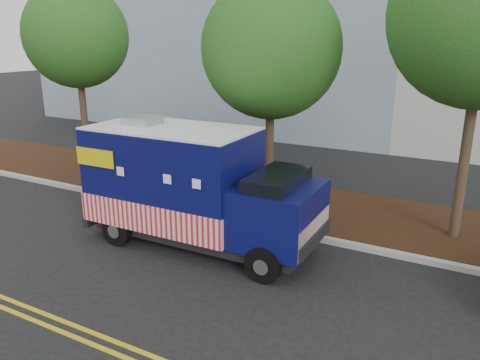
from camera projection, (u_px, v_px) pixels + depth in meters
The scene contains 9 objects.
ground at pixel (217, 243), 12.34m from camera, with size 120.00×120.00×0.00m, color black.
curb at pixel (242, 223), 13.50m from camera, with size 120.00×0.18×0.15m, color #9E9E99.
mulch_strip at pixel (273, 201), 15.26m from camera, with size 120.00×4.00×0.15m, color black.
centerline_near at pixel (92, 332), 8.60m from camera, with size 120.00×0.10×0.01m, color gold.
centerline_far at pixel (82, 340), 8.39m from camera, with size 120.00×0.10×0.01m, color gold.
tree_a at pixel (76, 36), 17.29m from camera, with size 3.83×3.83×7.16m.
tree_b at pixel (271, 49), 13.63m from camera, with size 4.11×4.11×6.94m.
sign_post at pixel (150, 169), 14.84m from camera, with size 0.06×0.06×2.40m, color #473828.
food_truck at pixel (191, 189), 11.97m from camera, with size 6.20×2.45×3.25m.
Camera 1 is at (5.93, -9.65, 5.22)m, focal length 35.00 mm.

